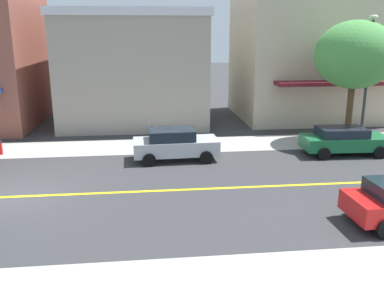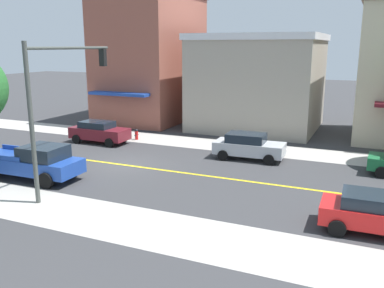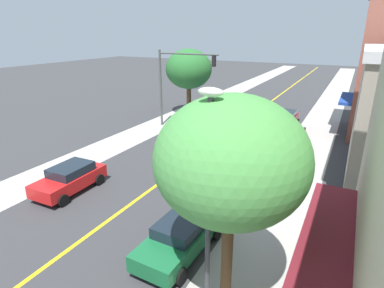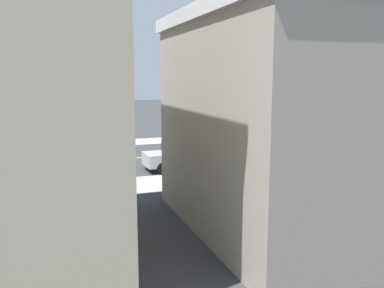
# 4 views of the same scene
# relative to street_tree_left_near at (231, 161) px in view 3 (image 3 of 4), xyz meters

# --- Properties ---
(ground_plane) EXTENTS (140.00, 140.00, 0.00)m
(ground_plane) POSITION_rel_street_tree_left_near_xyz_m (6.68, -16.82, -5.02)
(ground_plane) COLOR #38383A
(sidewalk_left) EXTENTS (3.30, 126.00, 0.01)m
(sidewalk_left) POSITION_rel_street_tree_left_near_xyz_m (-0.26, -16.82, -5.02)
(sidewalk_left) COLOR #ADA8A0
(sidewalk_left) RESTS_ON ground
(sidewalk_right) EXTENTS (3.30, 126.00, 0.01)m
(sidewalk_right) POSITION_rel_street_tree_left_near_xyz_m (13.63, -16.82, -5.02)
(sidewalk_right) COLOR #ADA8A0
(sidewalk_right) RESTS_ON ground
(road_centerline_stripe) EXTENTS (0.20, 126.00, 0.00)m
(road_centerline_stripe) POSITION_rel_street_tree_left_near_xyz_m (6.68, -16.82, -5.02)
(road_centerline_stripe) COLOR yellow
(road_centerline_stripe) RESTS_ON ground
(street_tree_left_near) EXTENTS (4.48, 4.48, 6.95)m
(street_tree_left_near) POSITION_rel_street_tree_left_near_xyz_m (0.00, 0.00, 0.00)
(street_tree_left_near) COLOR brown
(street_tree_left_near) RESTS_ON ground
(street_tree_right_corner) EXTENTS (4.83, 4.83, 6.87)m
(street_tree_right_corner) POSITION_rel_street_tree_left_near_xyz_m (13.02, -21.84, -0.23)
(street_tree_right_corner) COLOR brown
(street_tree_right_corner) RESTS_ON ground
(fire_hydrant) EXTENTS (0.44, 0.24, 0.81)m
(fire_hydrant) POSITION_rel_street_tree_left_near_xyz_m (0.55, -19.52, -4.62)
(fire_hydrant) COLOR red
(fire_hydrant) RESTS_ON ground
(parking_meter) EXTENTS (0.12, 0.18, 1.37)m
(parking_meter) POSITION_rel_street_tree_left_near_xyz_m (0.56, -11.50, -4.12)
(parking_meter) COLOR #4C4C51
(parking_meter) RESTS_ON ground
(traffic_light_mast) EXTENTS (5.84, 0.32, 7.00)m
(traffic_light_mast) POSITION_rel_street_tree_left_near_xyz_m (11.59, -16.86, -0.25)
(traffic_light_mast) COLOR #474C47
(traffic_light_mast) RESTS_ON ground
(street_lamp) EXTENTS (0.70, 0.36, 7.19)m
(street_lamp) POSITION_rel_street_tree_left_near_xyz_m (0.39, 0.65, -0.65)
(street_lamp) COLOR #38383D
(street_lamp) RESTS_ON ground
(red_sedan_right_curb) EXTENTS (2.12, 4.14, 1.49)m
(red_sedan_right_curb) POSITION_rel_street_tree_left_near_xyz_m (10.59, -3.11, -4.24)
(red_sedan_right_curb) COLOR red
(red_sedan_right_curb) RESTS_ON ground
(silver_sedan_left_curb) EXTENTS (2.14, 4.31, 1.59)m
(silver_sedan_left_curb) POSITION_rel_street_tree_left_near_xyz_m (2.47, -10.39, -4.20)
(silver_sedan_left_curb) COLOR #B7BABF
(silver_sedan_left_curb) RESTS_ON ground
(maroon_sedan_left_curb) EXTENTS (1.97, 4.29, 1.54)m
(maroon_sedan_left_curb) POSITION_rel_street_tree_left_near_xyz_m (2.54, -21.40, -4.21)
(maroon_sedan_left_curb) COLOR maroon
(maroon_sedan_left_curb) RESTS_ON ground
(green_sedan_left_curb) EXTENTS (2.14, 4.53, 1.45)m
(green_sedan_left_curb) POSITION_rel_street_tree_left_near_xyz_m (2.50, -1.42, -4.25)
(green_sedan_left_curb) COLOR #196638
(green_sedan_left_curb) RESTS_ON ground
(blue_pickup_truck) EXTENTS (2.42, 5.86, 1.83)m
(blue_pickup_truck) POSITION_rel_street_tree_left_near_xyz_m (10.75, -19.66, -4.11)
(blue_pickup_truck) COLOR #1E429E
(blue_pickup_truck) RESTS_ON ground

